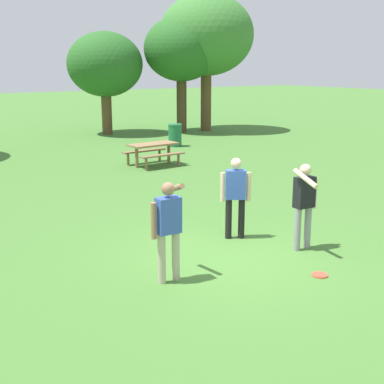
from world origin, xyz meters
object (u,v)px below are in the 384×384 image
Objects in this scene: frisbee at (320,275)px; tree_back_left at (181,50)px; tree_slender_mid at (105,65)px; person_thrower at (305,200)px; tree_back_right at (206,35)px; person_catcher at (168,224)px; trash_can_further_along at (175,135)px; picnic_table_near at (153,149)px; person_bystander at (236,193)px.

tree_back_left is (8.72, 17.19, 4.12)m from frisbee.
person_thrower is at bearing -104.29° from tree_slender_mid.
tree_back_right is at bearing -18.72° from tree_slender_mid.
person_catcher is 14.41m from trash_can_further_along.
tree_back_right is at bearing 59.40° from person_thrower.
person_catcher is 19.08m from tree_slender_mid.
trash_can_further_along is at bearing -127.06° from tree_back_left.
tree_back_right is at bearing 43.38° from picnic_table_near.
tree_back_left is (5.96, 7.16, 3.57)m from picnic_table_near.
person_thrower is 13.20m from trash_can_further_along.
person_bystander is at bearing -109.09° from picnic_table_near.
person_catcher is 20.37m from tree_back_right.
picnic_table_near is at bearing -105.83° from tree_slender_mid.
person_thrower is 6.16× the size of frisbee.
tree_back_left reaches higher than person_thrower.
person_thrower reaches higher than frisbee.
picnic_table_near is at bearing -129.81° from tree_back_left.
trash_can_further_along is 0.14× the size of tree_back_right.
tree_back_right is at bearing 52.00° from person_catcher.
tree_slender_mid is (4.48, 17.60, 2.44)m from person_thrower.
person_thrower is 1.39m from person_bystander.
tree_back_right reaches higher than tree_back_left.
picnic_table_near is (2.03, 8.95, -0.40)m from person_thrower.
person_catcher is 6.16× the size of frisbee.
person_bystander is at bearing -120.14° from tree_back_left.
person_bystander is 0.24× the size of tree_back_right.
person_thrower is at bearing 56.47° from frisbee.
person_bystander is at bearing -124.39° from tree_back_right.
trash_can_further_along is at bearing 47.15° from picnic_table_near.
person_bystander is (2.26, 1.07, -0.02)m from person_catcher.
person_bystander is at bearing 87.95° from frisbee.
tree_back_right is (9.42, 15.93, 3.90)m from person_thrower.
tree_back_left is at bearing 172.82° from tree_back_right.
frisbee is at bearing -30.05° from person_catcher.
person_bystander reaches higher than frisbee.
person_bystander is at bearing -117.40° from trash_can_further_along.
tree_back_right reaches higher than trash_can_further_along.
frisbee is at bearing -120.79° from tree_back_right.
tree_slender_mid is at bearing 95.89° from trash_can_further_along.
tree_back_left reaches higher than frisbee.
person_catcher is 2.68m from frisbee.
picnic_table_near is at bearing 70.91° from person_bystander.
person_catcher and person_bystander have the same top height.
frisbee is 0.05× the size of tree_back_left.
person_thrower is 9.19m from picnic_table_near.
person_catcher is 0.93× the size of picnic_table_near.
tree_slender_mid is 0.72× the size of tree_back_right.
trash_can_further_along is (5.04, 12.19, -0.48)m from person_thrower.
person_catcher is at bearing -124.35° from tree_back_left.
person_thrower and person_bystander have the same top height.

